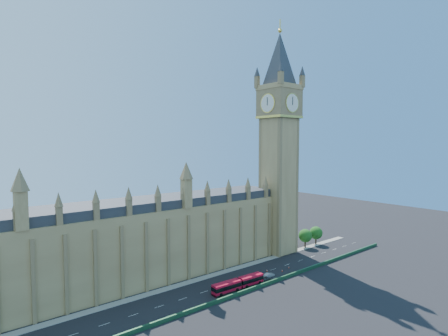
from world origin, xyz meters
TOP-DOWN VIEW (x-y plane):
  - ground at (0.00, 0.00)m, footprint 400.00×400.00m
  - palace_westminster at (-25.00, 22.00)m, footprint 120.00×20.00m
  - elizabeth_tower at (38.00, 13.99)m, footprint 20.59×20.59m
  - bridge_parapet at (0.00, -9.00)m, footprint 160.00×0.60m
  - kerb_north at (0.00, 9.50)m, footprint 160.00×3.00m
  - tree_east_near at (52.22, 10.08)m, footprint 6.00×6.00m
  - tree_east_far at (60.22, 10.08)m, footprint 6.00×6.00m
  - red_bus at (-2.01, -5.18)m, footprint 19.65×3.86m
  - car_grey at (10.44, -5.79)m, footprint 3.83×1.55m
  - car_silver at (13.31, -4.26)m, footprint 4.41×1.63m
  - car_white at (6.76, -5.49)m, footprint 5.23×2.53m
  - cone_a at (25.66, -2.85)m, footprint 0.48×0.48m
  - cone_b at (15.12, -3.78)m, footprint 0.53×0.53m
  - cone_c at (21.07, -3.57)m, footprint 0.53×0.53m
  - cone_d at (16.64, -0.03)m, footprint 0.47×0.47m

SIDE VIEW (x-z plane):
  - ground at x=0.00m, z-range 0.00..0.00m
  - kerb_north at x=0.00m, z-range 0.00..0.16m
  - cone_a at x=25.66m, z-range 0.00..0.62m
  - cone_c at x=21.07m, z-range 0.00..0.68m
  - cone_b at x=15.12m, z-range 0.00..0.68m
  - cone_d at x=16.64m, z-range 0.00..0.74m
  - bridge_parapet at x=0.00m, z-range 0.00..1.20m
  - car_grey at x=10.44m, z-range 0.00..1.30m
  - car_silver at x=13.31m, z-range 0.00..1.44m
  - car_white at x=6.76m, z-range 0.00..1.47m
  - red_bus at x=-2.01m, z-range 0.09..3.41m
  - tree_east_near at x=52.22m, z-range 1.39..9.89m
  - tree_east_far at x=60.22m, z-range 1.39..9.89m
  - palace_westminster at x=-25.00m, z-range -0.14..27.86m
  - elizabeth_tower at x=38.00m, z-range 2.06..107.06m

